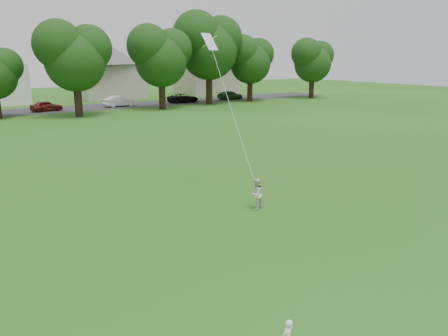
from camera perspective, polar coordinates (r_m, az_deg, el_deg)
ground at (r=12.61m, az=-1.42°, el=-13.19°), size 160.00×160.00×0.00m
older_boy at (r=17.10m, az=4.21°, el=-3.41°), size 0.75×0.68×1.25m
kite at (r=18.04m, az=1.02°, el=7.50°), size 0.95×2.28×6.75m
tree_row at (r=46.41m, az=-26.01°, el=13.96°), size 82.23×9.17×11.50m
parked_cars at (r=51.11m, az=-26.79°, el=6.98°), size 62.65×2.11×1.28m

